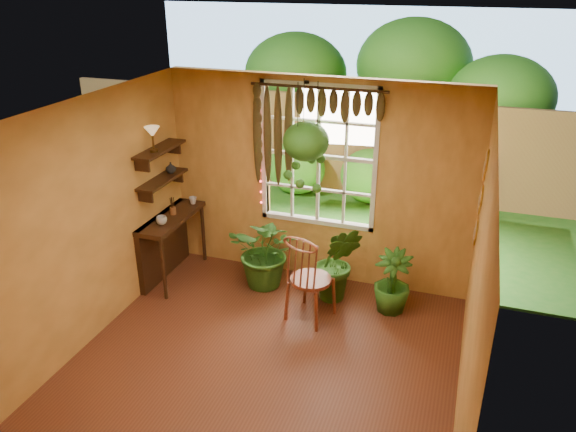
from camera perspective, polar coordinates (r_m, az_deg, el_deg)
name	(u,v)px	position (r m, az deg, el deg)	size (l,w,h in m)	color
floor	(255,377)	(6.05, -3.41, -16.05)	(4.50, 4.50, 0.00)	brown
ceiling	(247,122)	(4.79, -4.21, 9.54)	(4.50, 4.50, 0.00)	silver
wall_back	(317,183)	(7.23, 3.00, 3.38)	(4.00, 4.00, 0.00)	#E2A64D
wall_left	(73,233)	(6.26, -20.97, -1.63)	(4.50, 4.50, 0.00)	#E2A64D
wall_right	(474,300)	(4.97, 18.34, -8.12)	(4.50, 4.50, 0.00)	#E2A64D
window	(319,156)	(7.14, 3.13, 6.10)	(1.52, 0.10, 1.86)	silver
valance_vine	(310,113)	(6.89, 2.27, 10.45)	(1.70, 0.12, 1.10)	#351B0E
string_lights	(260,149)	(7.27, -2.86, 6.86)	(0.03, 0.03, 1.54)	#FF2633
wall_plates	(480,200)	(6.49, 18.92, 1.53)	(0.04, 0.32, 1.10)	beige
counter_ledge	(166,239)	(7.71, -12.28, -2.25)	(0.40, 1.20, 0.90)	#351B0E
shelf_lower	(163,180)	(7.36, -12.63, 3.64)	(0.25, 0.90, 0.04)	#351B0E
shelf_upper	(160,149)	(7.24, -12.91, 6.61)	(0.25, 0.90, 0.04)	#351B0E
backyard	(393,110)	(11.55, 10.62, 10.55)	(14.00, 10.00, 12.00)	#1F601B
windsor_chair	(309,291)	(6.70, 2.15, -7.59)	(0.60, 0.62, 1.31)	brown
potted_plant_left	(267,251)	(7.31, -2.15, -3.58)	(0.91, 0.79, 1.01)	#174713
potted_plant_mid	(337,263)	(7.03, 5.05, -4.74)	(0.57, 0.46, 1.04)	#174713
potted_plant_right	(392,281)	(6.95, 10.54, -6.56)	(0.45, 0.45, 0.81)	#174713
hanging_basket	(306,146)	(6.79, 1.82, 7.08)	(0.56, 0.56, 1.34)	black
cup_a	(162,220)	(7.27, -12.72, -0.44)	(0.13, 0.13, 0.11)	silver
cup_b	(193,200)	(7.83, -9.64, 1.57)	(0.10, 0.10, 0.10)	beige
brush_jar	(173,206)	(7.51, -11.64, 1.00)	(0.08, 0.08, 0.30)	brown
shelf_vase	(171,168)	(7.51, -11.82, 4.83)	(0.14, 0.14, 0.14)	#B2AD99
tiffany_lamp	(152,133)	(7.04, -13.62, 8.16)	(0.19, 0.19, 0.31)	#563B18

